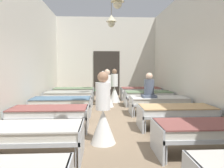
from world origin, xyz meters
TOP-DOWN VIEW (x-y plane):
  - ground_plane at (0.00, 0.00)m, footprint 5.88×11.51m
  - room_shell at (0.00, 1.17)m, footprint 5.68×11.11m
  - bed_left_row_1 at (-1.59, -2.38)m, footprint 1.90×0.84m
  - bed_right_row_1 at (1.59, -2.38)m, footprint 1.90×0.84m
  - bed_left_row_2 at (-1.59, -0.79)m, footprint 1.90×0.84m
  - bed_right_row_2 at (1.59, -0.79)m, footprint 1.90×0.84m
  - bed_left_row_3 at (-1.59, 0.79)m, footprint 1.90×0.84m
  - bed_right_row_3 at (1.59, 0.79)m, footprint 1.90×0.84m
  - bed_left_row_4 at (-1.59, 2.38)m, footprint 1.90×0.84m
  - bed_right_row_4 at (1.59, 2.38)m, footprint 1.90×0.84m
  - bed_left_row_5 at (-1.59, 3.96)m, footprint 1.90×0.84m
  - bed_right_row_5 at (1.59, 3.96)m, footprint 1.90×0.84m
  - nurse_near_aisle at (-0.07, 2.19)m, footprint 0.52×0.52m
  - nurse_mid_aisle at (0.28, 3.25)m, footprint 0.52×0.52m
  - nurse_far_aisle at (-0.28, -1.72)m, footprint 0.52×0.52m
  - patient_seated_primary at (1.24, 0.73)m, footprint 0.44×0.44m
  - potted_plant at (-0.28, 3.22)m, footprint 0.66×0.66m

SIDE VIEW (x-z plane):
  - ground_plane at x=0.00m, z-range -0.10..0.00m
  - bed_left_row_1 at x=-1.59m, z-range 0.15..0.73m
  - bed_right_row_1 at x=1.59m, z-range 0.15..0.73m
  - bed_left_row_2 at x=-1.59m, z-range 0.15..0.73m
  - bed_right_row_2 at x=1.59m, z-range 0.15..0.73m
  - bed_left_row_3 at x=-1.59m, z-range 0.15..0.73m
  - bed_right_row_3 at x=1.59m, z-range 0.15..0.73m
  - bed_left_row_4 at x=-1.59m, z-range 0.15..0.73m
  - bed_right_row_4 at x=1.59m, z-range 0.15..0.73m
  - bed_left_row_5 at x=-1.59m, z-range 0.15..0.73m
  - bed_right_row_5 at x=1.59m, z-range 0.15..0.73m
  - nurse_near_aisle at x=-0.07m, z-range -0.21..1.27m
  - nurse_mid_aisle at x=0.28m, z-range -0.21..1.27m
  - nurse_far_aisle at x=-0.28m, z-range -0.21..1.27m
  - potted_plant at x=-0.28m, z-range 0.15..1.24m
  - patient_seated_primary at x=1.24m, z-range 0.47..1.27m
  - room_shell at x=0.00m, z-range 0.01..4.23m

